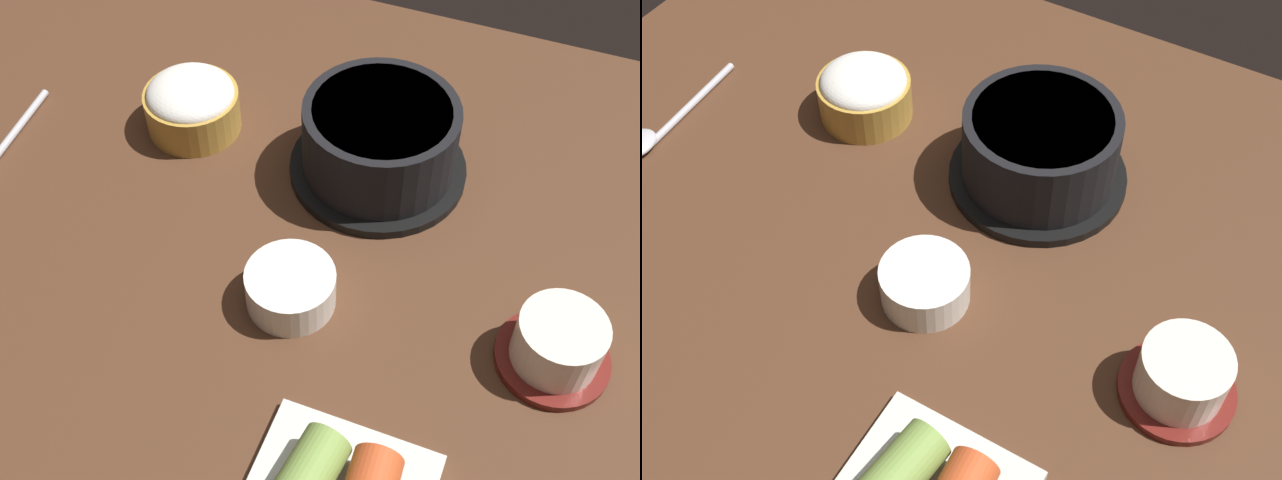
% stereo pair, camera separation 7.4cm
% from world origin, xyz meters
% --- Properties ---
extents(dining_table, '(1.00, 0.76, 0.02)m').
position_xyz_m(dining_table, '(0.00, 0.00, 0.01)').
color(dining_table, '#4C2D1C').
rests_on(dining_table, ground).
extents(stone_pot, '(0.18, 0.18, 0.08)m').
position_xyz_m(stone_pot, '(0.03, 0.11, 0.06)').
color(stone_pot, black).
rests_on(stone_pot, dining_table).
extents(rice_bowl, '(0.10, 0.10, 0.06)m').
position_xyz_m(rice_bowl, '(-0.17, 0.10, 0.05)').
color(rice_bowl, '#B78C38').
rests_on(rice_bowl, dining_table).
extents(tea_cup_with_saucer, '(0.10, 0.10, 0.05)m').
position_xyz_m(tea_cup_with_saucer, '(0.24, -0.05, 0.05)').
color(tea_cup_with_saucer, maroon).
rests_on(tea_cup_with_saucer, dining_table).
extents(banchan_cup_center, '(0.08, 0.08, 0.04)m').
position_xyz_m(banchan_cup_center, '(0.01, -0.07, 0.04)').
color(banchan_cup_center, white).
rests_on(banchan_cup_center, dining_table).
extents(spoon, '(0.04, 0.17, 0.01)m').
position_xyz_m(spoon, '(-0.34, -0.04, 0.03)').
color(spoon, '#B7B7BC').
rests_on(spoon, dining_table).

